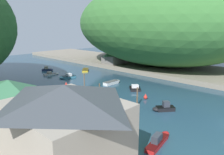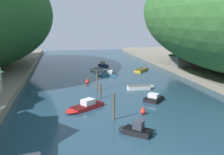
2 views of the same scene
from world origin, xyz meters
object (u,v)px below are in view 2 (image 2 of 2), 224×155
(boat_white_cruiser, at_px, (104,65))
(channel_buoy_far, at_px, (143,111))
(boat_mid_channel, at_px, (142,70))
(channel_buoy_near, at_px, (87,82))
(boat_yellow_tender, at_px, (142,87))
(boat_small_dinghy, at_px, (99,69))
(right_bank_cottage, at_px, (186,58))
(boat_navy_launch, at_px, (135,130))
(boat_cabin_cruiser, at_px, (84,106))
(boat_open_rowboat, at_px, (155,98))
(boat_near_quay, at_px, (107,74))

(boat_white_cruiser, height_order, channel_buoy_far, boat_white_cruiser)
(boat_mid_channel, xyz_separation_m, boat_white_cruiser, (-8.23, 7.78, 0.18))
(channel_buoy_far, bearing_deg, channel_buoy_near, 106.55)
(boat_yellow_tender, xyz_separation_m, boat_small_dinghy, (-4.86, 18.85, -0.07))
(right_bank_cottage, relative_size, boat_navy_launch, 1.92)
(boat_cabin_cruiser, xyz_separation_m, boat_small_dinghy, (6.08, 27.28, -0.07))
(boat_small_dinghy, distance_m, boat_white_cruiser, 6.01)
(boat_cabin_cruiser, bearing_deg, boat_small_dinghy, -47.35)
(boat_white_cruiser, relative_size, channel_buoy_far, 3.01)
(boat_small_dinghy, xyz_separation_m, channel_buoy_near, (-4.19, -13.07, 0.14))
(boat_mid_channel, bearing_deg, boat_navy_launch, -67.10)
(boat_open_rowboat, bearing_deg, boat_navy_launch, -75.88)
(boat_mid_channel, bearing_deg, boat_small_dinghy, -149.34)
(boat_yellow_tender, relative_size, boat_near_quay, 1.08)
(boat_mid_channel, relative_size, boat_cabin_cruiser, 0.92)
(boat_white_cruiser, distance_m, channel_buoy_near, 19.73)
(boat_mid_channel, height_order, channel_buoy_far, channel_buoy_far)
(boat_yellow_tender, height_order, boat_small_dinghy, boat_small_dinghy)
(boat_small_dinghy, bearing_deg, right_bank_cottage, 91.77)
(boat_open_rowboat, height_order, boat_near_quay, boat_open_rowboat)
(channel_buoy_near, bearing_deg, channel_buoy_far, -73.45)
(boat_small_dinghy, height_order, channel_buoy_near, channel_buoy_near)
(boat_cabin_cruiser, relative_size, boat_small_dinghy, 1.32)
(boat_cabin_cruiser, bearing_deg, right_bank_cottage, -84.39)
(boat_open_rowboat, bearing_deg, right_bank_cottage, 97.62)
(boat_cabin_cruiser, relative_size, boat_white_cruiser, 1.83)
(right_bank_cottage, bearing_deg, boat_white_cruiser, 150.63)
(boat_yellow_tender, bearing_deg, boat_near_quay, -164.50)
(right_bank_cottage, xyz_separation_m, channel_buoy_far, (-19.40, -26.10, -2.79))
(boat_yellow_tender, relative_size, boat_open_rowboat, 1.21)
(right_bank_cottage, distance_m, channel_buoy_far, 32.64)
(boat_cabin_cruiser, bearing_deg, channel_buoy_near, -42.35)
(right_bank_cottage, xyz_separation_m, boat_small_dinghy, (-20.47, 4.68, -2.91))
(boat_navy_launch, xyz_separation_m, channel_buoy_far, (2.71, 5.35, -0.06))
(boat_yellow_tender, bearing_deg, boat_mid_channel, 160.31)
(boat_mid_channel, bearing_deg, channel_buoy_far, -65.66)
(boat_near_quay, bearing_deg, channel_buoy_far, -165.97)
(right_bank_cottage, bearing_deg, boat_small_dinghy, 167.11)
(channel_buoy_near, bearing_deg, boat_open_rowboat, -54.39)
(right_bank_cottage, height_order, boat_yellow_tender, right_bank_cottage)
(boat_yellow_tender, xyz_separation_m, channel_buoy_near, (-9.06, 5.78, 0.08))
(boat_mid_channel, distance_m, boat_open_rowboat, 23.99)
(boat_near_quay, distance_m, boat_cabin_cruiser, 22.41)
(boat_open_rowboat, distance_m, boat_small_dinghy, 25.91)
(boat_mid_channel, relative_size, boat_open_rowboat, 1.31)
(right_bank_cottage, xyz_separation_m, boat_open_rowboat, (-15.78, -20.79, -2.84))
(right_bank_cottage, xyz_separation_m, channel_buoy_near, (-24.67, -8.39, -2.77))
(boat_white_cruiser, bearing_deg, boat_mid_channel, 94.40)
(boat_white_cruiser, xyz_separation_m, channel_buoy_near, (-6.42, -18.65, 0.01))
(boat_mid_channel, distance_m, boat_white_cruiser, 11.33)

